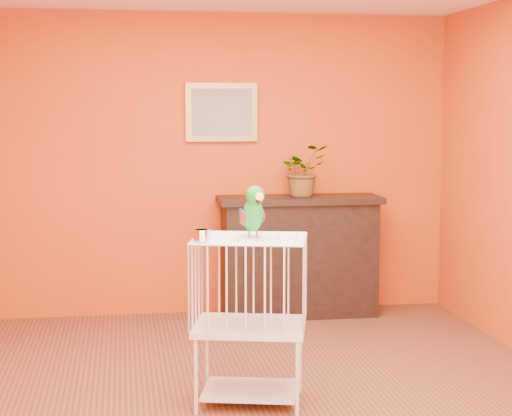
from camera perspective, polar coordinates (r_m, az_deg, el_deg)
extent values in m
plane|color=brown|center=(5.48, 0.51, -12.30)|extent=(4.50, 4.50, 0.00)
plane|color=#D64614|center=(7.43, -2.33, 2.93)|extent=(4.00, 0.00, 4.00)
plane|color=#D64614|center=(3.02, 7.55, -2.48)|extent=(4.00, 0.00, 4.00)
cube|color=black|center=(7.39, 2.89, -3.42)|extent=(1.31, 0.44, 0.98)
cube|color=black|center=(7.32, 2.91, 0.56)|extent=(1.39, 0.50, 0.05)
cube|color=black|center=(7.20, 3.21, -3.69)|extent=(0.91, 0.02, 0.49)
cube|color=#592419|center=(7.31, 0.88, -4.40)|extent=(0.05, 0.20, 0.30)
cube|color=#3C562B|center=(7.33, 1.55, -4.38)|extent=(0.05, 0.20, 0.30)
cube|color=#592419|center=(7.34, 2.30, -4.35)|extent=(0.05, 0.20, 0.30)
cube|color=#3C562B|center=(7.37, 3.13, -4.32)|extent=(0.05, 0.20, 0.30)
cube|color=#592419|center=(7.39, 3.96, -4.29)|extent=(0.05, 0.20, 0.30)
imported|color=#26722D|center=(7.30, 3.15, 2.12)|extent=(0.53, 0.56, 0.35)
cube|color=#AA7F3C|center=(7.38, -2.32, 6.40)|extent=(0.62, 0.03, 0.50)
cube|color=gray|center=(7.37, -2.31, 6.40)|extent=(0.52, 0.01, 0.40)
cube|color=white|center=(5.30, -0.41, -12.04)|extent=(0.64, 0.55, 0.02)
cube|color=white|center=(5.19, -0.41, -7.91)|extent=(0.76, 0.65, 0.04)
cube|color=white|center=(5.08, -0.42, -2.05)|extent=(0.76, 0.65, 0.01)
cylinder|color=white|center=(5.08, -4.04, -11.17)|extent=(0.02, 0.02, 0.45)
cylinder|color=white|center=(5.02, 2.77, -11.36)|extent=(0.02, 0.02, 0.45)
cylinder|color=white|center=(5.51, -3.30, -9.74)|extent=(0.02, 0.02, 0.45)
cylinder|color=white|center=(5.45, 2.95, -9.89)|extent=(0.02, 0.02, 0.45)
cylinder|color=silver|center=(4.93, -3.66, -1.82)|extent=(0.10, 0.10, 0.07)
cylinder|color=#59544C|center=(5.06, -0.48, -1.80)|extent=(0.01, 0.01, 0.05)
cylinder|color=#59544C|center=(5.08, 0.06, -1.77)|extent=(0.01, 0.01, 0.05)
ellipsoid|color=#108A2C|center=(5.05, -0.21, -0.46)|extent=(0.15, 0.19, 0.23)
ellipsoid|color=#108A2C|center=(5.01, -0.07, 0.86)|extent=(0.13, 0.14, 0.11)
cone|color=orange|center=(4.96, 0.14, 0.66)|extent=(0.07, 0.08, 0.07)
cone|color=black|center=(4.97, 0.08, 0.45)|extent=(0.03, 0.03, 0.03)
sphere|color=black|center=(4.97, -0.41, 0.96)|extent=(0.02, 0.02, 0.02)
sphere|color=black|center=(5.00, 0.42, 0.99)|extent=(0.02, 0.02, 0.02)
ellipsoid|color=#A50C0C|center=(5.04, -0.91, -0.59)|extent=(0.04, 0.07, 0.08)
ellipsoid|color=navy|center=(5.09, 0.41, -0.53)|extent=(0.04, 0.07, 0.08)
cone|color=#108A2C|center=(5.13, -0.49, -1.20)|extent=(0.10, 0.17, 0.12)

